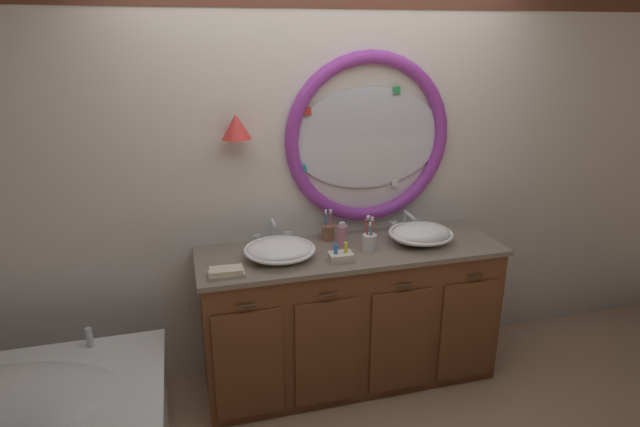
{
  "coord_description": "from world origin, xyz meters",
  "views": [
    {
      "loc": [
        -0.86,
        -2.51,
        2.14
      ],
      "look_at": [
        -0.11,
        0.25,
        1.16
      ],
      "focal_mm": 29.5,
      "sensor_mm": 36.0,
      "label": 1
    }
  ],
  "objects_px": {
    "sink_basin_left": "(280,250)",
    "folded_hand_towel": "(226,272)",
    "toothbrush_holder_right": "(369,241)",
    "soap_dispenser": "(342,235)",
    "toiletry_basket": "(341,256)",
    "sink_basin_right": "(421,234)",
    "toothbrush_holder_left": "(328,231)"
  },
  "relations": [
    {
      "from": "toothbrush_holder_left",
      "to": "soap_dispenser",
      "type": "xyz_separation_m",
      "value": [
        0.05,
        -0.12,
        0.01
      ]
    },
    {
      "from": "sink_basin_right",
      "to": "toothbrush_holder_right",
      "type": "distance_m",
      "value": 0.35
    },
    {
      "from": "folded_hand_towel",
      "to": "sink_basin_right",
      "type": "bearing_deg",
      "value": 7.32
    },
    {
      "from": "toothbrush_holder_right",
      "to": "soap_dispenser",
      "type": "relative_size",
      "value": 1.38
    },
    {
      "from": "sink_basin_right",
      "to": "soap_dispenser",
      "type": "distance_m",
      "value": 0.49
    },
    {
      "from": "sink_basin_right",
      "to": "toothbrush_holder_right",
      "type": "relative_size",
      "value": 1.81
    },
    {
      "from": "toothbrush_holder_left",
      "to": "sink_basin_right",
      "type": "bearing_deg",
      "value": -21.25
    },
    {
      "from": "toothbrush_holder_right",
      "to": "toiletry_basket",
      "type": "relative_size",
      "value": 1.63
    },
    {
      "from": "sink_basin_left",
      "to": "toothbrush_holder_left",
      "type": "height_order",
      "value": "toothbrush_holder_left"
    },
    {
      "from": "toothbrush_holder_left",
      "to": "toiletry_basket",
      "type": "relative_size",
      "value": 1.5
    },
    {
      "from": "sink_basin_left",
      "to": "sink_basin_right",
      "type": "bearing_deg",
      "value": -0.0
    },
    {
      "from": "toothbrush_holder_left",
      "to": "toiletry_basket",
      "type": "height_order",
      "value": "toothbrush_holder_left"
    },
    {
      "from": "toothbrush_holder_left",
      "to": "toiletry_basket",
      "type": "distance_m",
      "value": 0.34
    },
    {
      "from": "sink_basin_left",
      "to": "toiletry_basket",
      "type": "relative_size",
      "value": 3.09
    },
    {
      "from": "sink_basin_right",
      "to": "folded_hand_towel",
      "type": "relative_size",
      "value": 2.07
    },
    {
      "from": "sink_basin_left",
      "to": "folded_hand_towel",
      "type": "relative_size",
      "value": 2.16
    },
    {
      "from": "soap_dispenser",
      "to": "sink_basin_left",
      "type": "bearing_deg",
      "value": -167.24
    },
    {
      "from": "toiletry_basket",
      "to": "sink_basin_right",
      "type": "bearing_deg",
      "value": 13.34
    },
    {
      "from": "soap_dispenser",
      "to": "toiletry_basket",
      "type": "relative_size",
      "value": 1.18
    },
    {
      "from": "sink_basin_left",
      "to": "folded_hand_towel",
      "type": "bearing_deg",
      "value": -154.31
    },
    {
      "from": "sink_basin_right",
      "to": "toothbrush_holder_left",
      "type": "relative_size",
      "value": 1.97
    },
    {
      "from": "toothbrush_holder_left",
      "to": "soap_dispenser",
      "type": "bearing_deg",
      "value": -65.75
    },
    {
      "from": "sink_basin_left",
      "to": "toothbrush_holder_left",
      "type": "relative_size",
      "value": 2.06
    },
    {
      "from": "sink_basin_left",
      "to": "folded_hand_towel",
      "type": "height_order",
      "value": "sink_basin_left"
    },
    {
      "from": "toiletry_basket",
      "to": "folded_hand_towel",
      "type": "bearing_deg",
      "value": -177.98
    },
    {
      "from": "sink_basin_right",
      "to": "soap_dispenser",
      "type": "bearing_deg",
      "value": 169.21
    },
    {
      "from": "toothbrush_holder_right",
      "to": "soap_dispenser",
      "type": "height_order",
      "value": "toothbrush_holder_right"
    },
    {
      "from": "folded_hand_towel",
      "to": "toothbrush_holder_right",
      "type": "bearing_deg",
      "value": 8.54
    },
    {
      "from": "toothbrush_holder_left",
      "to": "toothbrush_holder_right",
      "type": "distance_m",
      "value": 0.3
    },
    {
      "from": "toothbrush_holder_right",
      "to": "soap_dispenser",
      "type": "bearing_deg",
      "value": 139.06
    },
    {
      "from": "toiletry_basket",
      "to": "soap_dispenser",
      "type": "bearing_deg",
      "value": 70.97
    },
    {
      "from": "sink_basin_left",
      "to": "folded_hand_towel",
      "type": "xyz_separation_m",
      "value": [
        -0.32,
        -0.16,
        -0.03
      ]
    }
  ]
}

